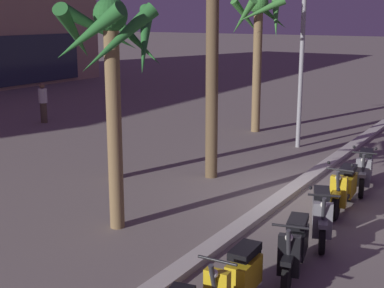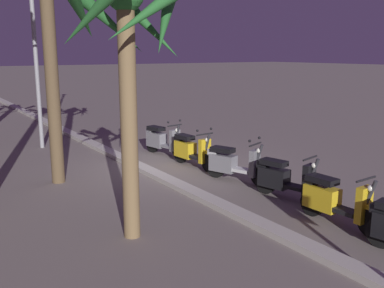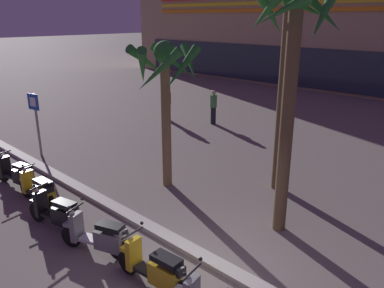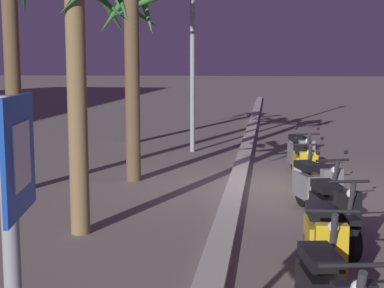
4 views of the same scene
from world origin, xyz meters
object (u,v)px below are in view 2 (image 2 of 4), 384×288
scooter_black_last_in_row (284,179)px  scooter_grey_mid_centre (162,140)px  scooter_yellow_mid_front (334,200)px  scooter_yellow_gap_after_mid (191,150)px  palm_tree_far_corner (125,39)px  scooter_grey_second_in_line (233,163)px  street_lamp (32,4)px

scooter_black_last_in_row → scooter_grey_mid_centre: 5.14m
scooter_yellow_mid_front → scooter_black_last_in_row: (1.56, -0.27, -0.01)m
scooter_black_last_in_row → scooter_yellow_gap_after_mid: size_ratio=0.98×
scooter_black_last_in_row → palm_tree_far_corner: palm_tree_far_corner is taller
scooter_black_last_in_row → palm_tree_far_corner: size_ratio=0.40×
scooter_grey_second_in_line → scooter_yellow_gap_after_mid: same height
scooter_yellow_gap_after_mid → palm_tree_far_corner: bearing=134.4°
street_lamp → scooter_black_last_in_row: bearing=-159.6°
scooter_grey_mid_centre → palm_tree_far_corner: size_ratio=0.40×
scooter_black_last_in_row → scooter_grey_second_in_line: size_ratio=1.01×
scooter_grey_mid_centre → palm_tree_far_corner: (-5.13, 3.53, 2.93)m
scooter_yellow_gap_after_mid → scooter_grey_mid_centre: bearing=-0.2°
palm_tree_far_corner → street_lamp: (8.30, -0.64, 1.29)m
scooter_grey_mid_centre → street_lamp: 6.02m
scooter_yellow_mid_front → scooter_black_last_in_row: same height
palm_tree_far_corner → street_lamp: size_ratio=0.57×
scooter_black_last_in_row → scooter_yellow_gap_after_mid: bearing=3.2°
scooter_grey_mid_centre → scooter_yellow_mid_front: bearing=179.3°
scooter_yellow_mid_front → scooter_grey_mid_centre: bearing=-0.7°
scooter_yellow_gap_after_mid → scooter_yellow_mid_front: bearing=179.2°
scooter_black_last_in_row → scooter_grey_second_in_line: (1.68, 0.11, 0.00)m
scooter_yellow_mid_front → scooter_yellow_gap_after_mid: bearing=-0.8°
scooter_grey_second_in_line → scooter_yellow_gap_after_mid: bearing=2.7°
scooter_black_last_in_row → street_lamp: 9.83m
scooter_yellow_gap_after_mid → palm_tree_far_corner: 5.74m
scooter_grey_second_in_line → street_lamp: size_ratio=0.22×
scooter_grey_mid_centre → street_lamp: bearing=42.4°
scooter_black_last_in_row → scooter_yellow_gap_after_mid: scooter_yellow_gap_after_mid is taller
scooter_yellow_mid_front → scooter_black_last_in_row: size_ratio=1.03×
street_lamp → scooter_yellow_mid_front: bearing=-164.1°
scooter_black_last_in_row → street_lamp: bearing=20.4°
scooter_yellow_gap_after_mid → scooter_grey_mid_centre: 1.68m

